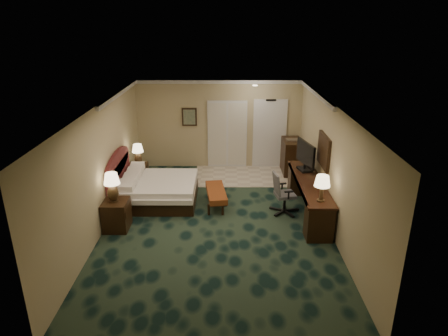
{
  "coord_description": "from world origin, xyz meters",
  "views": [
    {
      "loc": [
        0.2,
        -8.12,
        4.43
      ],
      "look_at": [
        0.16,
        0.6,
        1.12
      ],
      "focal_mm": 32.0,
      "sensor_mm": 36.0,
      "label": 1
    }
  ],
  "objects_px": {
    "nightstand_far": "(138,175)",
    "desk": "(308,197)",
    "lamp_near": "(112,187)",
    "bed_bench": "(216,198)",
    "bed": "(160,191)",
    "minibar": "(292,157)",
    "nightstand_near": "(117,215)",
    "tv": "(305,156)",
    "desk_chair": "(285,193)",
    "lamp_far": "(138,154)"
  },
  "relations": [
    {
      "from": "lamp_near",
      "to": "bed_bench",
      "type": "relative_size",
      "value": 0.53
    },
    {
      "from": "lamp_far",
      "to": "desk_chair",
      "type": "relative_size",
      "value": 0.57
    },
    {
      "from": "bed",
      "to": "tv",
      "type": "height_order",
      "value": "tv"
    },
    {
      "from": "desk_chair",
      "to": "minibar",
      "type": "height_order",
      "value": "minibar"
    },
    {
      "from": "bed",
      "to": "lamp_near",
      "type": "bearing_deg",
      "value": -118.77
    },
    {
      "from": "lamp_near",
      "to": "lamp_far",
      "type": "xyz_separation_m",
      "value": [
        0.05,
        2.43,
        -0.08
      ]
    },
    {
      "from": "bed",
      "to": "nightstand_near",
      "type": "xyz_separation_m",
      "value": [
        -0.74,
        -1.41,
        0.04
      ]
    },
    {
      "from": "bed",
      "to": "lamp_near",
      "type": "distance_m",
      "value": 1.74
    },
    {
      "from": "lamp_far",
      "to": "bed_bench",
      "type": "height_order",
      "value": "lamp_far"
    },
    {
      "from": "nightstand_far",
      "to": "lamp_far",
      "type": "xyz_separation_m",
      "value": [
        0.03,
        0.03,
        0.6
      ]
    },
    {
      "from": "bed",
      "to": "desk_chair",
      "type": "distance_m",
      "value": 3.16
    },
    {
      "from": "lamp_near",
      "to": "minibar",
      "type": "relative_size",
      "value": 0.64
    },
    {
      "from": "bed_bench",
      "to": "lamp_near",
      "type": "bearing_deg",
      "value": -159.5
    },
    {
      "from": "bed",
      "to": "nightstand_near",
      "type": "height_order",
      "value": "nightstand_near"
    },
    {
      "from": "nightstand_far",
      "to": "desk",
      "type": "distance_m",
      "value": 4.7
    },
    {
      "from": "lamp_near",
      "to": "desk",
      "type": "distance_m",
      "value": 4.52
    },
    {
      "from": "nightstand_near",
      "to": "desk",
      "type": "relative_size",
      "value": 0.23
    },
    {
      "from": "tv",
      "to": "desk_chair",
      "type": "relative_size",
      "value": 0.93
    },
    {
      "from": "bed",
      "to": "minibar",
      "type": "bearing_deg",
      "value": 29.18
    },
    {
      "from": "lamp_far",
      "to": "minibar",
      "type": "height_order",
      "value": "lamp_far"
    },
    {
      "from": "nightstand_near",
      "to": "bed_bench",
      "type": "distance_m",
      "value": 2.48
    },
    {
      "from": "lamp_near",
      "to": "tv",
      "type": "height_order",
      "value": "tv"
    },
    {
      "from": "nightstand_far",
      "to": "bed_bench",
      "type": "xyz_separation_m",
      "value": [
        2.2,
        -1.24,
        -0.1
      ]
    },
    {
      "from": "nightstand_far",
      "to": "lamp_far",
      "type": "distance_m",
      "value": 0.6
    },
    {
      "from": "desk_chair",
      "to": "minibar",
      "type": "distance_m",
      "value": 2.71
    },
    {
      "from": "desk_chair",
      "to": "minibar",
      "type": "bearing_deg",
      "value": 67.5
    },
    {
      "from": "bed",
      "to": "lamp_near",
      "type": "xyz_separation_m",
      "value": [
        -0.77,
        -1.39,
        0.7
      ]
    },
    {
      "from": "nightstand_far",
      "to": "lamp_near",
      "type": "height_order",
      "value": "lamp_near"
    },
    {
      "from": "nightstand_far",
      "to": "lamp_near",
      "type": "distance_m",
      "value": 2.5
    },
    {
      "from": "bed_bench",
      "to": "tv",
      "type": "distance_m",
      "value": 2.45
    },
    {
      "from": "nightstand_near",
      "to": "minibar",
      "type": "height_order",
      "value": "minibar"
    },
    {
      "from": "lamp_near",
      "to": "bed_bench",
      "type": "xyz_separation_m",
      "value": [
        2.21,
        1.16,
        -0.78
      ]
    },
    {
      "from": "nightstand_near",
      "to": "lamp_near",
      "type": "xyz_separation_m",
      "value": [
        -0.03,
        0.01,
        0.66
      ]
    },
    {
      "from": "nightstand_near",
      "to": "desk_chair",
      "type": "distance_m",
      "value": 3.92
    },
    {
      "from": "nightstand_far",
      "to": "tv",
      "type": "height_order",
      "value": "tv"
    },
    {
      "from": "tv",
      "to": "desk_chair",
      "type": "xyz_separation_m",
      "value": [
        -0.56,
        -0.69,
        -0.68
      ]
    },
    {
      "from": "nightstand_near",
      "to": "bed_bench",
      "type": "xyz_separation_m",
      "value": [
        2.18,
        1.18,
        -0.12
      ]
    },
    {
      "from": "lamp_near",
      "to": "tv",
      "type": "relative_size",
      "value": 0.69
    },
    {
      "from": "lamp_far",
      "to": "bed_bench",
      "type": "relative_size",
      "value": 0.47
    },
    {
      "from": "lamp_near",
      "to": "bed_bench",
      "type": "distance_m",
      "value": 2.62
    },
    {
      "from": "bed_bench",
      "to": "minibar",
      "type": "relative_size",
      "value": 1.21
    },
    {
      "from": "nightstand_near",
      "to": "nightstand_far",
      "type": "relative_size",
      "value": 1.06
    },
    {
      "from": "nightstand_far",
      "to": "tv",
      "type": "bearing_deg",
      "value": -11.85
    },
    {
      "from": "desk",
      "to": "bed",
      "type": "bearing_deg",
      "value": 170.11
    },
    {
      "from": "bed_bench",
      "to": "desk_chair",
      "type": "distance_m",
      "value": 1.72
    },
    {
      "from": "minibar",
      "to": "desk",
      "type": "bearing_deg",
      "value": -90.18
    },
    {
      "from": "minibar",
      "to": "bed_bench",
      "type": "bearing_deg",
      "value": -134.26
    },
    {
      "from": "bed",
      "to": "nightstand_far",
      "type": "height_order",
      "value": "nightstand_far"
    },
    {
      "from": "nightstand_far",
      "to": "lamp_far",
      "type": "relative_size",
      "value": 1.07
    },
    {
      "from": "bed",
      "to": "bed_bench",
      "type": "height_order",
      "value": "bed"
    }
  ]
}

